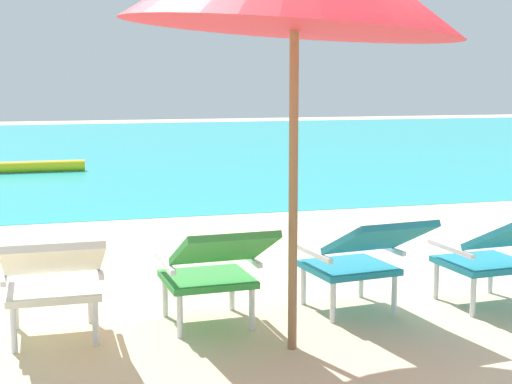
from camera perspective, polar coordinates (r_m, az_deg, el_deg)
name	(u,v)px	position (r m, az deg, el deg)	size (l,w,h in m)	color
ground_plane	(171,215)	(8.53, -6.36, -1.68)	(40.00, 40.00, 0.00)	beige
ocean_band	(105,147)	(17.22, -11.20, 3.32)	(40.00, 18.00, 0.01)	#28B2B7
swim_buoy	(34,167)	(12.77, -16.25, 1.84)	(0.18, 0.18, 1.60)	yellow
lounge_chair_far_left	(53,277)	(4.41, -14.90, -6.14)	(0.55, 0.88, 0.68)	silver
lounge_chair_near_left	(214,266)	(4.52, -3.12, -5.52)	(0.57, 0.90, 0.68)	#338E3D
lounge_chair_near_right	(362,255)	(4.84, 7.92, -4.65)	(0.63, 0.93, 0.68)	teal
lounge_chair_far_right	(501,251)	(5.14, 17.79, -4.19)	(0.59, 0.91, 0.68)	teal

